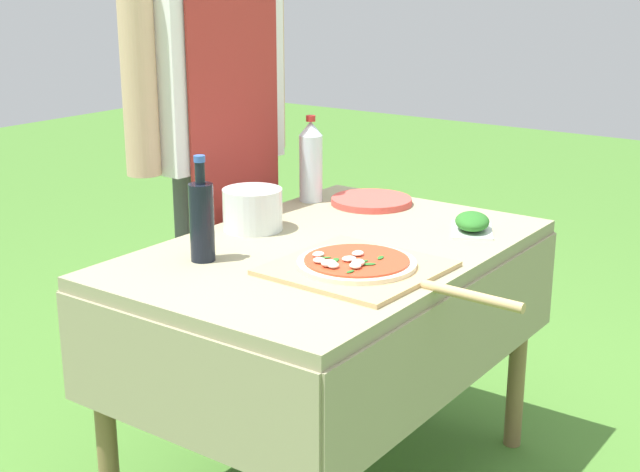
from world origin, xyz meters
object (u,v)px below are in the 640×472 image
person_cook (211,113)px  prep_table (331,283)px  water_bottle (311,161)px  mixing_tub (252,210)px  plate_stack (372,201)px  pizza_on_peel (361,267)px  oil_bottle (202,219)px  herb_container (472,223)px

person_cook → prep_table: bearing=77.0°
water_bottle → mixing_tub: 0.37m
water_bottle → plate_stack: (0.08, -0.18, -0.12)m
pizza_on_peel → mixing_tub: 0.47m
prep_table → oil_bottle: (-0.29, 0.19, 0.21)m
herb_container → mixing_tub: (-0.35, 0.51, 0.03)m
person_cook → oil_bottle: 0.62m
prep_table → person_cook: person_cook is taller
water_bottle → herb_container: size_ratio=1.34×
oil_bottle → mixing_tub: size_ratio=1.60×
person_cook → pizza_on_peel: person_cook is taller
herb_container → prep_table: bearing=144.8°
mixing_tub → plate_stack: (0.44, -0.12, -0.05)m
person_cook → water_bottle: person_cook is taller
pizza_on_peel → plate_stack: size_ratio=2.50×
pizza_on_peel → herb_container: bearing=-5.4°
herb_container → plate_stack: 0.40m
herb_container → mixing_tub: 0.62m
prep_table → person_cook: size_ratio=0.70×
water_bottle → herb_container: bearing=-91.7°
herb_container → mixing_tub: mixing_tub is taller
person_cook → mixing_tub: bearing=63.6°
prep_table → pizza_on_peel: pizza_on_peel is taller
oil_bottle → water_bottle: water_bottle is taller
person_cook → pizza_on_peel: bearing=71.8°
mixing_tub → plate_stack: size_ratio=0.66×
pizza_on_peel → oil_bottle: 0.41m
water_bottle → plate_stack: size_ratio=1.07×
oil_bottle → plate_stack: size_ratio=1.06×
prep_table → mixing_tub: bearing=90.9°
person_cook → mixing_tub: 0.41m
person_cook → oil_bottle: (-0.46, -0.38, -0.18)m
oil_bottle → person_cook: bearing=39.6°
oil_bottle → mixing_tub: bearing=15.2°
water_bottle → herb_container: water_bottle is taller
herb_container → plate_stack: size_ratio=0.80×
prep_table → herb_container: size_ratio=5.87×
plate_stack → water_bottle: bearing=113.0°
herb_container → oil_bottle: bearing=145.4°
prep_table → plate_stack: plate_stack is taller
prep_table → pizza_on_peel: size_ratio=1.87×
plate_stack → mixing_tub: bearing=164.8°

